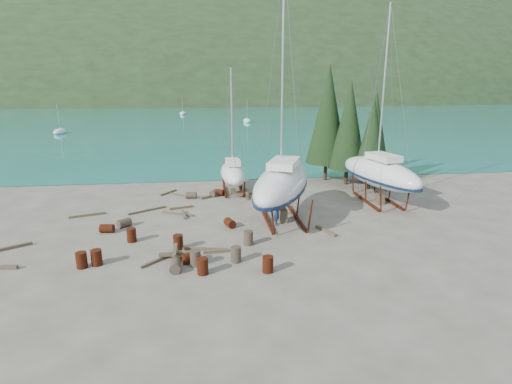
{
  "coord_description": "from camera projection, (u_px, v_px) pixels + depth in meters",
  "views": [
    {
      "loc": [
        -1.24,
        -24.9,
        9.53
      ],
      "look_at": [
        2.38,
        3.0,
        1.95
      ],
      "focal_mm": 28.0,
      "sensor_mm": 36.0,
      "label": 1
    }
  ],
  "objects": [
    {
      "name": "large_sailboat_far",
      "position": [
        380.0,
        172.0,
        32.84
      ],
      "size": [
        4.68,
        10.16,
        15.51
      ],
      "rotation": [
        0.0,
        0.0,
        0.19
      ],
      "color": "silver",
      "rests_on": "ground"
    },
    {
      "name": "timber_pile_fore",
      "position": [
        175.0,
        254.0,
        22.5
      ],
      "size": [
        1.8,
        1.8,
        0.6
      ],
      "color": "brown",
      "rests_on": "ground"
    },
    {
      "name": "timber_17",
      "position": [
        88.0,
        215.0,
        29.86
      ],
      "size": [
        2.53,
        0.98,
        0.16
      ],
      "primitive_type": "cube",
      "rotation": [
        0.0,
        0.0,
        1.89
      ],
      "color": "brown",
      "rests_on": "ground"
    },
    {
      "name": "timber_7",
      "position": [
        216.0,
        251.0,
        23.36
      ],
      "size": [
        1.53,
        0.33,
        0.17
      ],
      "primitive_type": "cube",
      "rotation": [
        0.0,
        0.0,
        1.68
      ],
      "color": "brown",
      "rests_on": "ground"
    },
    {
      "name": "timber_13",
      "position": [
        9.0,
        267.0,
        21.29
      ],
      "size": [
        0.92,
        0.32,
        0.22
      ],
      "primitive_type": "cube",
      "rotation": [
        0.0,
        0.0,
        1.45
      ],
      "color": "brown",
      "rests_on": "ground"
    },
    {
      "name": "drum_5",
      "position": [
        236.0,
        254.0,
        22.09
      ],
      "size": [
        0.58,
        0.58,
        0.88
      ],
      "primitive_type": "cylinder",
      "color": "#2D2823",
      "rests_on": "ground"
    },
    {
      "name": "timber_0",
      "position": [
        180.0,
        195.0,
        35.28
      ],
      "size": [
        1.84,
        1.6,
        0.14
      ],
      "primitive_type": "cube",
      "rotation": [
        0.0,
        0.0,
        0.86
      ],
      "color": "brown",
      "rests_on": "ground"
    },
    {
      "name": "far_hill",
      "position": [
        204.0,
        96.0,
        332.88
      ],
      "size": [
        800.0,
        360.0,
        110.0
      ],
      "primitive_type": "ellipsoid",
      "color": "#1F2E17",
      "rests_on": "ground"
    },
    {
      "name": "drum_13",
      "position": [
        97.0,
        258.0,
        21.69
      ],
      "size": [
        0.58,
        0.58,
        0.88
      ],
      "primitive_type": "cylinder",
      "color": "#50160D",
      "rests_on": "ground"
    },
    {
      "name": "timber_4",
      "position": [
        182.0,
        208.0,
        31.68
      ],
      "size": [
        1.88,
        0.72,
        0.17
      ],
      "primitive_type": "cube",
      "rotation": [
        0.0,
        0.0,
        1.87
      ],
      "color": "brown",
      "rests_on": "ground"
    },
    {
      "name": "cypress_mid_right",
      "position": [
        372.0,
        137.0,
        36.51
      ],
      "size": [
        3.06,
        3.06,
        8.5
      ],
      "color": "black",
      "rests_on": "ground"
    },
    {
      "name": "large_sailboat_near",
      "position": [
        282.0,
        182.0,
        28.44
      ],
      "size": [
        7.16,
        11.38,
        17.31
      ],
      "rotation": [
        0.0,
        0.0,
        -0.39
      ],
      "color": "silver",
      "rests_on": "ground"
    },
    {
      "name": "drum_8",
      "position": [
        132.0,
        235.0,
        24.93
      ],
      "size": [
        0.58,
        0.58,
        0.88
      ],
      "primitive_type": "cylinder",
      "color": "#50160D",
      "rests_on": "ground"
    },
    {
      "name": "far_house_left",
      "position": [
        85.0,
        98.0,
        200.2
      ],
      "size": [
        6.6,
        5.6,
        5.6
      ],
      "color": "beige",
      "rests_on": "ground"
    },
    {
      "name": "far_house_right",
      "position": [
        262.0,
        97.0,
        211.36
      ],
      "size": [
        6.6,
        5.6,
        5.6
      ],
      "color": "beige",
      "rests_on": "ground"
    },
    {
      "name": "drum_2",
      "position": [
        107.0,
        228.0,
        26.51
      ],
      "size": [
        0.95,
        0.69,
        0.58
      ],
      "primitive_type": "cylinder",
      "rotation": [
        1.57,
        0.0,
        1.44
      ],
      "color": "#50160D",
      "rests_on": "ground"
    },
    {
      "name": "timber_3",
      "position": [
        160.0,
        259.0,
        22.37
      ],
      "size": [
        2.0,
        2.03,
        0.15
      ],
      "primitive_type": "cube",
      "rotation": [
        0.0,
        0.0,
        2.36
      ],
      "color": "brown",
      "rests_on": "ground"
    },
    {
      "name": "timber_5",
      "position": [
        204.0,
        249.0,
        23.73
      ],
      "size": [
        2.66,
        0.76,
        0.16
      ],
      "primitive_type": "cube",
      "rotation": [
        0.0,
        0.0,
        1.34
      ],
      "color": "brown",
      "rests_on": "ground"
    },
    {
      "name": "drum_11",
      "position": [
        214.0,
        193.0,
        35.17
      ],
      "size": [
        0.95,
        1.05,
        0.58
      ],
      "primitive_type": "cylinder",
      "rotation": [
        1.57,
        0.0,
        2.61
      ],
      "color": "#2D2823",
      "rests_on": "ground"
    },
    {
      "name": "drum_16",
      "position": [
        195.0,
        258.0,
        21.63
      ],
      "size": [
        0.58,
        0.58,
        0.88
      ],
      "primitive_type": "cylinder",
      "color": "#2D2823",
      "rests_on": "ground"
    },
    {
      "name": "drum_14",
      "position": [
        178.0,
        242.0,
        23.83
      ],
      "size": [
        0.58,
        0.58,
        0.88
      ],
      "primitive_type": "cylinder",
      "color": "#50160D",
      "rests_on": "ground"
    },
    {
      "name": "cypress_back_left",
      "position": [
        328.0,
        115.0,
        39.51
      ],
      "size": [
        4.14,
        4.14,
        11.5
      ],
      "color": "black",
      "rests_on": "ground"
    },
    {
      "name": "worker",
      "position": [
        277.0,
        212.0,
        27.8
      ],
      "size": [
        0.64,
        0.79,
        1.87
      ],
      "primitive_type": "imported",
      "rotation": [
        0.0,
        0.0,
        1.26
      ],
      "color": "#122350",
      "rests_on": "ground"
    },
    {
      "name": "drum_15",
      "position": [
        124.0,
        223.0,
        27.58
      ],
      "size": [
        1.05,
        1.01,
        0.58
      ],
      "primitive_type": "cylinder",
      "rotation": [
        1.57,
        0.0,
        2.27
      ],
      "color": "#2D2823",
      "rests_on": "ground"
    },
    {
      "name": "drum_4",
      "position": [
        219.0,
        192.0,
        35.35
      ],
      "size": [
        1.05,
        0.91,
        0.58
      ],
      "primitive_type": "cylinder",
      "rotation": [
        1.57,
        0.0,
        1.1
      ],
      "color": "#50160D",
      "rests_on": "ground"
    },
    {
      "name": "cypress_near_right",
      "position": [
        349.0,
        125.0,
        38.01
      ],
      "size": [
        3.6,
        3.6,
        10.0
      ],
      "color": "black",
      "rests_on": "ground"
    },
    {
      "name": "timber_15",
      "position": [
        147.0,
        210.0,
        31.02
      ],
      "size": [
        2.69,
        1.78,
        0.15
      ],
      "primitive_type": "cube",
      "rotation": [
        0.0,
        0.0,
        2.14
      ],
      "color": "brown",
      "rests_on": "ground"
    },
    {
      "name": "ground",
      "position": [
        226.0,
        233.0,
        26.48
      ],
      "size": [
        600.0,
        600.0,
        0.0
      ],
      "primitive_type": "plane",
      "color": "#584F46",
      "rests_on": "ground"
    },
    {
      "name": "timber_11",
      "position": [
        178.0,
        214.0,
        30.17
      ],
      "size": [
        2.49,
        1.32,
        0.15
      ],
      "primitive_type": "cube",
      "rotation": [
        0.0,
        0.0,
        1.12
      ],
      "color": "brown",
      "rests_on": "ground"
    },
    {
      "name": "drum_6",
      "position": [
        230.0,
        223.0,
        27.55
      ],
      "size": [
        0.85,
        1.03,
        0.58
      ],
      "primitive_type": "cylinder",
      "rotation": [
        1.57,
        0.0,
        0.36
      ],
      "color": "#50160D",
      "rests_on": "ground"
    },
    {
      "name": "drum_9",
      "position": [
        191.0,
        195.0,
        34.49
      ],
      "size": [
        0.96,
        0.71,
        0.58
      ],
      "primitive_type": "cylinder",
      "rotation": [
        1.57,
        0.0,
        1.41
      ],
      "color": "#2D2823",
      "rests_on": "ground"
    },
    {
      "name": "drum_7",
      "position": [
        268.0,
        264.0,
        20.88
      ],
      "size": [
        0.58,
        0.58,
        0.88
      ],
      "primitive_type": "cylinder",
      "color": "#50160D",
      "rests_on": "ground"
    },
    {
      "name": "timber_8",
      "position": [
        184.0,
        215.0,
        29.97
      ],
      "size": [
        0.46,
        1.82,
        0.19
      ],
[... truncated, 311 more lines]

